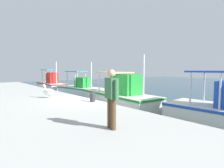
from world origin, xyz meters
TOP-DOWN VIEW (x-y plane):
  - water_surface at (0.00, 18.00)m, footprint 60.00×60.00m
  - fishing_boat_nearest at (-12.91, 2.45)m, footprint 5.47×1.80m
  - fishing_boat_second at (-6.59, 2.90)m, footprint 4.92×2.57m
  - fishing_boat_third at (-0.29, 2.49)m, footprint 6.60×2.66m
  - fishing_boat_fourth at (5.80, 3.12)m, footprint 4.65×2.36m
  - pelican at (-1.76, -1.81)m, footprint 0.85×0.79m
  - fisherman_standing at (4.96, -2.42)m, footprint 0.61×0.32m
  - mooring_bollard_nearest at (0.90, -0.45)m, footprint 0.27×0.27m

SIDE VIEW (x-z plane):
  - water_surface at x=0.00m, z-range 0.00..0.00m
  - fishing_boat_second at x=-6.59m, z-range -0.96..2.18m
  - fishing_boat_fourth at x=5.80m, z-range -0.67..2.01m
  - fishing_boat_nearest at x=-12.91m, z-range -0.98..2.36m
  - fishing_boat_third at x=-0.29m, z-range -0.95..2.37m
  - mooring_bollard_nearest at x=0.90m, z-range 0.80..1.26m
  - pelican at x=-1.76m, z-range 0.79..1.61m
  - fisherman_standing at x=4.96m, z-range 0.89..2.59m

